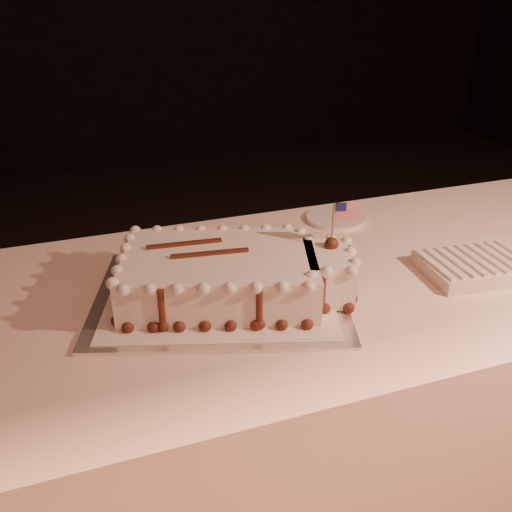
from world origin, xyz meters
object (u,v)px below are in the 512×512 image
object	(u,v)px
banquet_table	(363,392)
napkin_stack	(475,266)
cake_board	(221,296)
sheet_cake	(233,274)
side_plate	(336,219)

from	to	relation	value
banquet_table	napkin_stack	bearing A→B (deg)	-27.42
cake_board	sheet_cake	distance (m)	0.06
napkin_stack	cake_board	bearing A→B (deg)	171.47
banquet_table	sheet_cake	distance (m)	0.56
sheet_cake	banquet_table	bearing A→B (deg)	3.64
sheet_cake	side_plate	size ratio (longest dim) A/B	3.21
sheet_cake	napkin_stack	world-z (taller)	sheet_cake
cake_board	napkin_stack	world-z (taller)	napkin_stack
napkin_stack	banquet_table	bearing A→B (deg)	152.58
cake_board	sheet_cake	bearing A→B (deg)	0.49
napkin_stack	side_plate	size ratio (longest dim) A/B	1.55
cake_board	side_plate	size ratio (longest dim) A/B	3.23
cake_board	side_plate	world-z (taller)	side_plate
banquet_table	napkin_stack	size ratio (longest dim) A/B	9.53
banquet_table	cake_board	size ratio (longest dim) A/B	4.56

